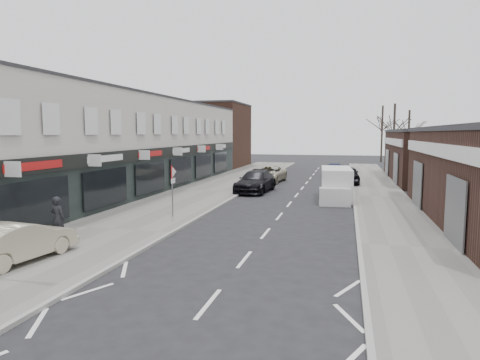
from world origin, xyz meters
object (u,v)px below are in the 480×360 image
Objects in this scene: parked_car_right_c at (335,169)px; parked_car_right_b at (348,175)px; warning_sign at (173,176)px; parked_car_left_b at (256,182)px; parked_car_left_c at (268,174)px; sedan_on_pavement at (20,241)px; parked_car_left_a at (251,184)px; pedestrian at (58,219)px; parked_car_right_a at (337,183)px; white_van at (336,185)px.

parked_car_right_b is at bearing 96.86° from parked_car_right_c.
parked_car_left_b is at bearing 79.70° from warning_sign.
parked_car_right_c is (-1.29, 7.57, -0.15)m from parked_car_right_b.
parked_car_right_c is at bearing 58.56° from parked_car_left_c.
warning_sign is at bearing -95.88° from sedan_on_pavement.
warning_sign is at bearing -96.15° from parked_car_left_b.
warning_sign is at bearing -104.20° from parked_car_left_a.
pedestrian is at bearing 69.45° from parked_car_right_c.
parked_car_left_a is at bearing 42.50° from parked_car_right_b.
parked_car_left_b is at bearing 13.97° from parked_car_right_a.
white_van is at bearing -22.22° from parked_car_left_a.
warning_sign is at bearing 60.32° from parked_car_right_b.
sedan_on_pavement is 23.13m from parked_car_right_a.
parked_car_right_c is at bearing 88.25° from white_van.
sedan_on_pavement is at bearing -97.48° from parked_car_left_b.
white_van is 16.67m from parked_car_right_c.
sedan_on_pavement is at bearing 110.85° from pedestrian.
pedestrian is 23.67m from parked_car_left_c.
white_van reaches higher than parked_car_right_c.
parked_car_right_b is (11.16, 23.29, -0.21)m from pedestrian.
parked_car_left_a is 0.84× the size of parked_car_right_b.
white_van is 6.40m from parked_car_left_b.
parked_car_right_c is at bearing 73.43° from parked_car_left_b.
parked_car_left_a is 1.01× the size of parked_car_right_a.
warning_sign is 14.93m from parked_car_right_a.
white_van is 10.97m from parked_car_left_c.
white_van is 1.41× the size of parked_car_right_a.
parked_car_right_c is at bearing -98.06° from pedestrian.
sedan_on_pavement is 0.90× the size of parked_car_right_c.
sedan_on_pavement is 0.76× the size of parked_car_left_c.
pedestrian is at bearing -100.94° from parked_car_left_b.
sedan_on_pavement is 0.85× the size of parked_car_right_b.
parked_car_left_b is (1.99, 10.93, -1.41)m from warning_sign.
parked_car_left_c reaches higher than sedan_on_pavement.
parked_car_left_b reaches higher than sedan_on_pavement.
pedestrian reaches higher than parked_car_left_c.
parked_car_right_a is 0.83× the size of parked_car_right_b.
white_van reaches higher than parked_car_left_b.
parked_car_right_a is 0.87× the size of parked_car_right_c.
pedestrian is at bearing -129.82° from white_van.
pedestrian is (-0.52, 2.64, 0.23)m from sedan_on_pavement.
parked_car_right_a is at bearing -34.11° from parked_car_left_c.
white_van is 4.10m from parked_car_right_a.
white_van is 1.39× the size of parked_car_left_a.
white_van is 6.45m from parked_car_left_a.
pedestrian is at bearing -109.41° from parked_car_left_a.
warning_sign is 17.73m from parked_car_left_c.
sedan_on_pavement is at bearing -93.10° from parked_car_left_c.
parked_car_left_a is 0.54m from parked_car_left_b.
white_van is 1.01× the size of parked_car_left_b.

